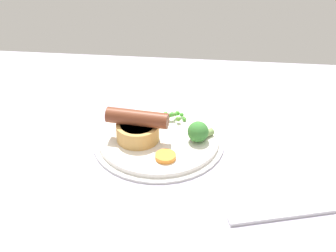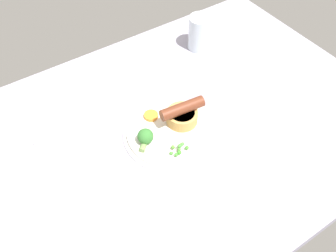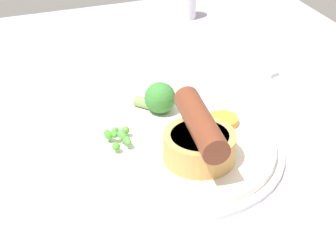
% 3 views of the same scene
% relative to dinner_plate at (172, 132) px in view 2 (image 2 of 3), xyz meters
% --- Properties ---
extents(dining_table, '(1.10, 0.80, 0.03)m').
position_rel_dinner_plate_xyz_m(dining_table, '(-0.04, -0.01, -0.02)').
color(dining_table, '#9E99AD').
rests_on(dining_table, ground).
extents(dinner_plate, '(0.25, 0.25, 0.01)m').
position_rel_dinner_plate_xyz_m(dinner_plate, '(0.00, 0.00, 0.00)').
color(dinner_plate, silver).
rests_on(dinner_plate, dining_table).
extents(sausage_pudding, '(0.12, 0.08, 0.06)m').
position_rel_dinner_plate_xyz_m(sausage_pudding, '(-0.04, -0.01, 0.03)').
color(sausage_pudding, tan).
rests_on(sausage_pudding, dinner_plate).
extents(pea_pile, '(0.05, 0.03, 0.02)m').
position_rel_dinner_plate_xyz_m(pea_pile, '(0.02, 0.06, 0.02)').
color(pea_pile, green).
rests_on(pea_pile, dinner_plate).
extents(broccoli_floret_near, '(0.05, 0.05, 0.04)m').
position_rel_dinner_plate_xyz_m(broccoli_floret_near, '(0.08, -0.00, 0.03)').
color(broccoli_floret_near, '#387A33').
rests_on(broccoli_floret_near, dinner_plate).
extents(carrot_slice_0, '(0.05, 0.05, 0.01)m').
position_rel_dinner_plate_xyz_m(carrot_slice_0, '(0.02, -0.07, 0.01)').
color(carrot_slice_0, orange).
rests_on(carrot_slice_0, dinner_plate).
extents(fork, '(0.18, 0.07, 0.01)m').
position_rel_dinner_plate_xyz_m(fork, '(0.22, -0.18, -0.00)').
color(fork, silver).
rests_on(fork, dining_table).
extents(drinking_glass, '(0.07, 0.07, 0.11)m').
position_rel_dinner_plate_xyz_m(drinking_glass, '(-0.27, -0.25, 0.05)').
color(drinking_glass, silver).
rests_on(drinking_glass, dining_table).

